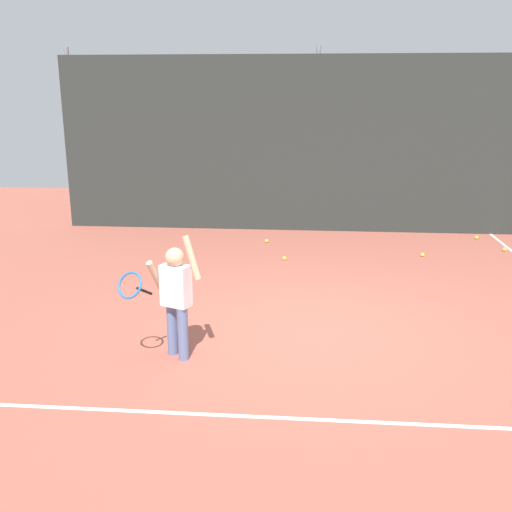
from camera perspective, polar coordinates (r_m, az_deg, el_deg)
ground_plane at (r=7.07m, az=5.96°, el=-7.18°), size 20.00×20.00×0.00m
court_line_baseline at (r=5.30m, az=6.24°, el=-15.53°), size 9.00×0.05×0.00m
back_fence_windscreen at (r=11.78m, az=5.87°, el=10.64°), size 10.17×0.08×3.42m
fence_post_0 at (r=12.76m, az=-17.29°, el=10.75°), size 0.09×0.09×3.57m
fence_post_1 at (r=11.84m, az=5.88°, el=11.03°), size 0.09×0.09×3.57m
tennis_player at (r=6.16m, az=-7.96°, el=-3.54°), size 0.86×0.56×1.35m
tennis_ball_1 at (r=10.99m, az=1.04°, el=1.47°), size 0.07×0.07×0.07m
tennis_ball_4 at (r=12.02m, az=20.65°, el=1.69°), size 0.07×0.07×0.07m
tennis_ball_5 at (r=10.46m, az=15.88°, el=0.11°), size 0.07×0.07×0.07m
tennis_ball_6 at (r=11.29m, az=23.00°, el=0.58°), size 0.07×0.07×0.07m
tennis_ball_7 at (r=9.86m, az=2.78°, el=-0.22°), size 0.07×0.07×0.07m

